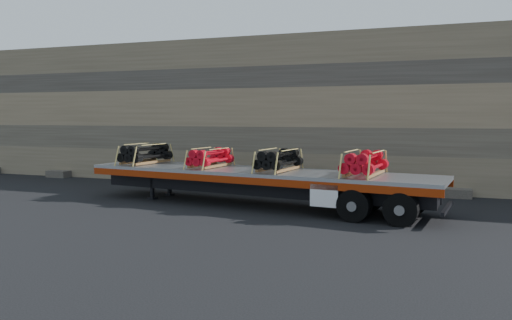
# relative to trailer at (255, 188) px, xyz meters

# --- Properties ---
(ground) EXTENTS (120.00, 120.00, 0.00)m
(ground) POSITION_rel_trailer_xyz_m (0.02, -0.18, -0.67)
(ground) COLOR black
(ground) RESTS_ON ground
(rock_wall) EXTENTS (44.00, 3.00, 7.00)m
(rock_wall) POSITION_rel_trailer_xyz_m (0.02, 6.32, 2.83)
(rock_wall) COLOR #7A6B54
(rock_wall) RESTS_ON ground
(trailer) EXTENTS (13.58, 4.20, 1.34)m
(trailer) POSITION_rel_trailer_xyz_m (0.00, 0.00, 0.00)
(trailer) COLOR #9FA1A6
(trailer) RESTS_ON ground
(bundle_front) EXTENTS (1.37, 2.32, 0.78)m
(bundle_front) POSITION_rel_trailer_xyz_m (-5.05, 0.63, 1.06)
(bundle_front) COLOR black
(bundle_front) RESTS_ON trailer
(bundle_midfront) EXTENTS (1.22, 2.08, 0.70)m
(bundle_midfront) POSITION_rel_trailer_xyz_m (-1.93, 0.24, 1.02)
(bundle_midfront) COLOR red
(bundle_midfront) RESTS_ON trailer
(bundle_midrear) EXTENTS (1.30, 2.21, 0.74)m
(bundle_midrear) POSITION_rel_trailer_xyz_m (0.93, -0.12, 1.04)
(bundle_midrear) COLOR black
(bundle_midrear) RESTS_ON trailer
(bundle_rear) EXTENTS (1.36, 2.31, 0.78)m
(bundle_rear) POSITION_rel_trailer_xyz_m (4.00, -0.50, 1.06)
(bundle_rear) COLOR red
(bundle_rear) RESTS_ON trailer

